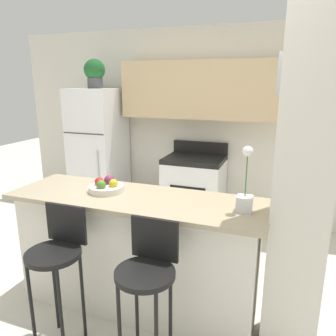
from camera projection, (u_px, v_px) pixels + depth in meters
The scene contains 12 objects.
ground_plane at pixel (138, 304), 2.81m from camera, with size 14.00×14.00×0.00m, color beige.
wall_back at pixel (212, 112), 4.28m from camera, with size 5.60×0.38×2.55m.
pillar_right at pixel (303, 174), 2.09m from camera, with size 0.38×0.32×2.55m.
counter_bar at pixel (137, 252), 2.69m from camera, with size 2.04×0.65×0.98m.
refrigerator at pixel (99, 152), 4.65m from camera, with size 0.63×0.72×1.77m.
stove_range at pixel (194, 190), 4.35m from camera, with size 0.75×0.61×1.07m.
bar_stool_left at pixel (57, 255), 2.26m from camera, with size 0.38×0.38×1.02m.
bar_stool_right at pixel (148, 275), 2.03m from camera, with size 0.38×0.38×1.02m.
potted_plant_on_fridge at pixel (95, 72), 4.37m from camera, with size 0.28×0.28×0.38m.
orchid_vase at pixel (245, 192), 2.24m from camera, with size 0.11×0.11×0.46m.
fruit_bowl at pixel (106, 186), 2.68m from camera, with size 0.29×0.29×0.12m.
trash_bin at pixel (126, 209), 4.42m from camera, with size 0.28×0.28×0.38m.
Camera 1 is at (1.08, -2.18, 1.85)m, focal length 35.00 mm.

